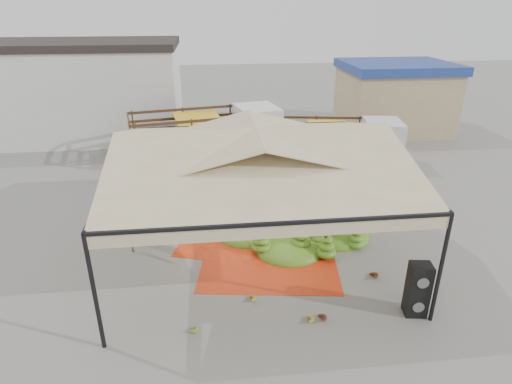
{
  "coord_description": "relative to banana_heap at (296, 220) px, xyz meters",
  "views": [
    {
      "loc": [
        -1.36,
        -11.99,
        7.35
      ],
      "look_at": [
        0.2,
        1.5,
        1.3
      ],
      "focal_mm": 30.0,
      "sensor_mm": 36.0,
      "label": 1
    }
  ],
  "objects": [
    {
      "name": "speaker_stack",
      "position": [
        2.23,
        -4.31,
        0.15
      ],
      "size": [
        0.59,
        0.54,
        1.46
      ],
      "rotation": [
        0.0,
        0.0,
        -0.15
      ],
      "color": "black",
      "rests_on": "ground"
    },
    {
      "name": "hand_yellow_b",
      "position": [
        -0.57,
        -4.31,
        -0.49
      ],
      "size": [
        0.45,
        0.38,
        0.2
      ],
      "primitive_type": "ellipsoid",
      "rotation": [
        0.0,
        0.0,
        -0.07
      ],
      "color": "gold",
      "rests_on": "ground"
    },
    {
      "name": "tarp_left",
      "position": [
        -1.11,
        -1.23,
        -0.58
      ],
      "size": [
        4.63,
        4.46,
        0.01
      ],
      "primitive_type": "cube",
      "rotation": [
        0.0,
        0.0,
        -0.14
      ],
      "color": "red",
      "rests_on": "ground"
    },
    {
      "name": "vendor",
      "position": [
        0.5,
        3.33,
        0.3
      ],
      "size": [
        0.72,
        0.55,
        1.77
      ],
      "primitive_type": "imported",
      "rotation": [
        0.0,
        0.0,
        2.93
      ],
      "color": "gray",
      "rests_on": "ground"
    },
    {
      "name": "ground",
      "position": [
        -1.47,
        -0.61,
        -0.59
      ],
      "size": [
        90.0,
        90.0,
        0.0
      ],
      "primitive_type": "plane",
      "color": "slate",
      "rests_on": "ground"
    },
    {
      "name": "hand_yellow_a",
      "position": [
        -1.92,
        -3.32,
        -0.49
      ],
      "size": [
        0.46,
        0.39,
        0.19
      ],
      "primitive_type": "ellipsoid",
      "rotation": [
        0.0,
        0.0,
        0.11
      ],
      "color": "gold",
      "rests_on": "ground"
    },
    {
      "name": "building_white",
      "position": [
        -11.47,
        13.39,
        2.13
      ],
      "size": [
        14.3,
        6.3,
        5.4
      ],
      "color": "silver",
      "rests_on": "ground"
    },
    {
      "name": "hand_red_b",
      "position": [
        1.7,
        -2.71,
        -0.48
      ],
      "size": [
        0.5,
        0.42,
        0.21
      ],
      "primitive_type": "ellipsoid",
      "rotation": [
        0.0,
        0.0,
        0.08
      ],
      "color": "#5F3015",
      "rests_on": "ground"
    },
    {
      "name": "banana_heap",
      "position": [
        0.0,
        0.0,
        0.0
      ],
      "size": [
        6.29,
        5.54,
        1.17
      ],
      "primitive_type": "ellipsoid",
      "rotation": [
        0.0,
        0.0,
        0.21
      ],
      "color": "#49841B",
      "rests_on": "ground"
    },
    {
      "name": "tarp_right",
      "position": [
        -1.43,
        0.62,
        -0.58
      ],
      "size": [
        5.51,
        5.65,
        0.01
      ],
      "primitive_type": "cube",
      "rotation": [
        0.0,
        0.0,
        -0.31
      ],
      "color": "#E14715",
      "rests_on": "ground"
    },
    {
      "name": "canopy_tent",
      "position": [
        -1.47,
        -0.61,
        2.71
      ],
      "size": [
        8.1,
        8.1,
        4.0
      ],
      "color": "black",
      "rests_on": "ground"
    },
    {
      "name": "banana_leaves",
      "position": [
        -5.17,
        -0.01,
        -0.59
      ],
      "size": [
        0.96,
        1.36,
        3.7
      ],
      "primitive_type": null,
      "color": "#206C1C",
      "rests_on": "ground"
    },
    {
      "name": "truck_right",
      "position": [
        3.5,
        6.83,
        0.75
      ],
      "size": [
        6.57,
        3.15,
        2.17
      ],
      "rotation": [
        0.0,
        0.0,
        -0.16
      ],
      "color": "#502D1A",
      "rests_on": "ground"
    },
    {
      "name": "hand_red_a",
      "position": [
        -0.26,
        -4.31,
        -0.49
      ],
      "size": [
        0.48,
        0.41,
        0.2
      ],
      "primitive_type": "ellipsoid",
      "rotation": [
        0.0,
        0.0,
        0.11
      ],
      "color": "#551813",
      "rests_on": "ground"
    },
    {
      "name": "hanging_bunches",
      "position": [
        -1.08,
        -0.95,
        2.03
      ],
      "size": [
        4.74,
        0.24,
        0.2
      ],
      "color": "#42841B",
      "rests_on": "ground"
    },
    {
      "name": "building_tan",
      "position": [
        8.53,
        12.39,
        1.49
      ],
      "size": [
        6.3,
        5.3,
        4.1
      ],
      "color": "tan",
      "rests_on": "ground"
    },
    {
      "name": "hand_green",
      "position": [
        -3.45,
        -4.31,
        -0.5
      ],
      "size": [
        0.51,
        0.51,
        0.18
      ],
      "primitive_type": "ellipsoid",
      "rotation": [
        0.0,
        0.0,
        -0.77
      ],
      "color": "#4A841B",
      "rests_on": "ground"
    },
    {
      "name": "truck_left",
      "position": [
        -2.62,
        8.28,
        0.96
      ],
      "size": [
        7.65,
        3.9,
        2.5
      ],
      "rotation": [
        0.0,
        0.0,
        0.2
      ],
      "color": "#4B2A19",
      "rests_on": "ground"
    }
  ]
}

